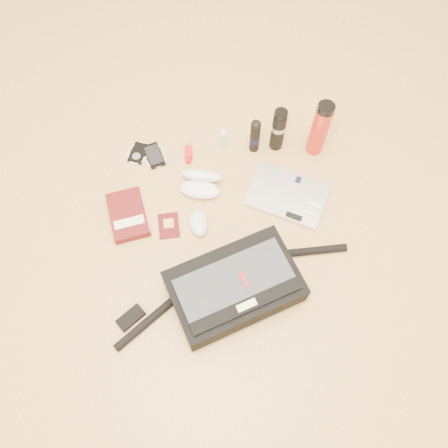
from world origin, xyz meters
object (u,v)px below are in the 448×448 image
Objects in this scene: messenger_bag at (234,287)px; laptop at (288,195)px; book at (128,215)px; thermos_red at (320,129)px; thermos_black at (278,130)px.

laptop is at bearing 36.65° from messenger_bag.
messenger_bag is 3.60× the size of book.
thermos_red reaches higher than laptop.
book is 0.88m from thermos_red.
messenger_bag is 3.96× the size of thermos_black.
thermos_red is at bearing 7.16° from book.
thermos_red is (0.14, 0.24, 0.13)m from laptop.
messenger_bag is at bearing -120.96° from thermos_red.
thermos_black reaches higher than messenger_bag.
messenger_bag reaches higher than laptop.
book is (-0.42, 0.34, -0.04)m from messenger_bag.
thermos_black is (0.64, 0.34, 0.10)m from book.
laptop is at bearing -120.45° from thermos_red.
thermos_red is at bearing 84.10° from laptop.
book is at bearing -149.30° from laptop.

